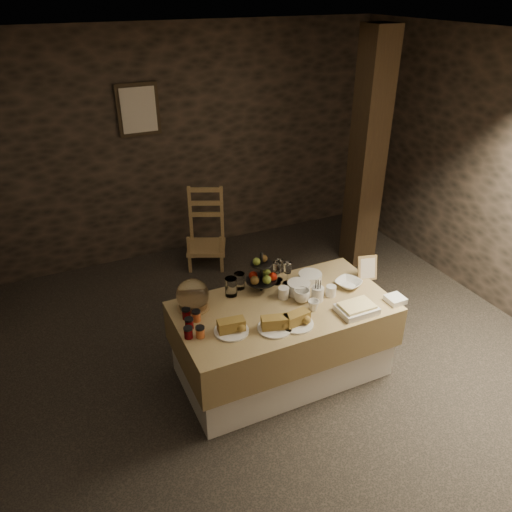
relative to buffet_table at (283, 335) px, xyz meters
name	(u,v)px	position (x,y,z in m)	size (l,w,h in m)	color
ground_plane	(248,378)	(-0.30, 0.05, -0.39)	(5.50, 5.00, 0.01)	black
room_shell	(246,209)	(-0.30, 0.05, 1.17)	(5.52, 5.02, 2.60)	black
buffet_table	(283,335)	(0.00, 0.00, 0.00)	(1.73, 0.92, 0.68)	white
chair	(204,232)	(0.06, 2.07, 0.01)	(0.56, 0.55, 0.71)	olive
timber_column	(368,155)	(1.72, 1.36, 0.91)	(0.30, 0.30, 2.60)	black
framed_picture	(138,110)	(-0.45, 2.51, 1.36)	(0.45, 0.04, 0.55)	#2E2315
plate_stack_a	(299,288)	(0.20, 0.11, 0.34)	(0.19, 0.19, 0.10)	white
plate_stack_b	(310,278)	(0.37, 0.22, 0.33)	(0.20, 0.20, 0.09)	white
cutlery_holder	(317,294)	(0.28, -0.04, 0.35)	(0.10, 0.10, 0.12)	white
cup_a	(302,296)	(0.16, 0.00, 0.34)	(0.14, 0.14, 0.11)	white
cup_b	(313,305)	(0.18, -0.15, 0.33)	(0.09, 0.09, 0.08)	white
mug_c	(284,293)	(0.05, 0.10, 0.34)	(0.09, 0.09, 0.10)	white
mug_d	(331,291)	(0.42, -0.03, 0.34)	(0.08, 0.08, 0.09)	white
bowl	(348,283)	(0.63, 0.03, 0.32)	(0.21, 0.21, 0.05)	white
cake_dome	(193,296)	(-0.66, 0.28, 0.40)	(0.26, 0.26, 0.26)	olive
fruit_stand	(262,276)	(-0.06, 0.28, 0.43)	(0.25, 0.25, 0.36)	black
bread_platter_left	(231,327)	(-0.51, -0.13, 0.33)	(0.26, 0.26, 0.11)	white
bread_platter_center	(275,325)	(-0.20, -0.24, 0.33)	(0.26, 0.26, 0.11)	white
bread_platter_right	(297,320)	(-0.03, -0.26, 0.33)	(0.26, 0.26, 0.11)	white
jam_jars	(192,324)	(-0.75, 0.03, 0.33)	(0.18, 0.32, 0.07)	#5D050A
tart_dish	(357,308)	(0.48, -0.31, 0.32)	(0.30, 0.22, 0.07)	white
square_dish	(395,299)	(0.84, -0.33, 0.31)	(0.14, 0.14, 0.04)	white
menu_frame	(367,268)	(0.86, 0.08, 0.38)	(0.17, 0.02, 0.22)	olive
storage_jar_a	(231,287)	(-0.32, 0.32, 0.37)	(0.10, 0.10, 0.16)	white
storage_jar_b	(239,281)	(-0.22, 0.39, 0.36)	(0.09, 0.09, 0.14)	white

